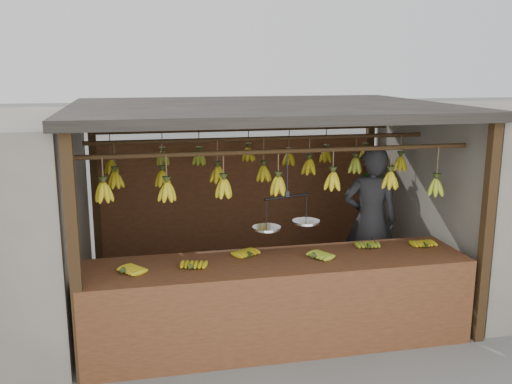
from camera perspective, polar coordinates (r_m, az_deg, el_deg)
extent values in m
plane|color=#5B5B57|center=(7.17, 0.51, -10.72)|extent=(80.00, 80.00, 0.00)
cube|color=#301F0F|center=(5.23, -17.68, -6.81)|extent=(0.10, 0.10, 2.30)
cube|color=#301F0F|center=(6.24, 22.02, -4.02)|extent=(0.10, 0.10, 2.30)
cube|color=#301F0F|center=(8.12, -15.78, 0.12)|extent=(0.10, 0.10, 2.30)
cube|color=#301F0F|center=(8.80, 11.16, 1.30)|extent=(0.10, 0.10, 2.30)
cube|color=black|center=(6.60, 0.55, 8.37)|extent=(4.30, 3.30, 0.10)
cylinder|color=#301F0F|center=(5.67, 2.77, 4.11)|extent=(4.00, 0.05, 0.05)
cylinder|color=#301F0F|center=(6.63, 0.55, 5.36)|extent=(4.00, 0.05, 0.05)
cylinder|color=#301F0F|center=(7.61, -1.11, 6.28)|extent=(4.00, 0.05, 0.05)
cube|color=#562F19|center=(8.28, -1.74, -0.94)|extent=(4.00, 0.06, 1.80)
cube|color=#562F19|center=(5.84, 2.23, -7.19)|extent=(3.91, 0.87, 0.08)
cube|color=#562F19|center=(5.61, 3.31, -12.60)|extent=(3.91, 0.04, 0.90)
cube|color=#301F0F|center=(5.52, -16.35, -14.01)|extent=(0.07, 0.07, 0.82)
cube|color=#301F0F|center=(6.38, 19.76, -10.54)|extent=(0.07, 0.07, 0.82)
cube|color=#301F0F|center=(6.22, -15.87, -10.87)|extent=(0.07, 0.07, 0.82)
cube|color=#301F0F|center=(6.99, 16.44, -8.25)|extent=(0.07, 0.07, 0.82)
ellipsoid|color=#B9A313|center=(5.55, -13.00, -7.81)|extent=(0.30, 0.29, 0.06)
ellipsoid|color=#B9A313|center=(5.56, -6.41, -7.51)|extent=(0.24, 0.28, 0.06)
ellipsoid|color=#B9A313|center=(5.88, -0.50, -6.32)|extent=(0.27, 0.30, 0.06)
ellipsoid|color=#92A523|center=(5.85, 5.94, -6.49)|extent=(0.30, 0.28, 0.06)
ellipsoid|color=#92A523|center=(6.25, 11.30, -5.41)|extent=(0.21, 0.26, 0.06)
ellipsoid|color=#B9A313|center=(6.44, 16.72, -5.17)|extent=(0.19, 0.24, 0.06)
ellipsoid|color=#B9A313|center=(5.54, -14.97, -0.02)|extent=(0.16, 0.16, 0.28)
ellipsoid|color=#B9A313|center=(5.54, -8.88, 0.02)|extent=(0.16, 0.16, 0.28)
ellipsoid|color=#B9A313|center=(5.63, -3.25, 0.35)|extent=(0.16, 0.16, 0.28)
ellipsoid|color=#B9A313|center=(5.75, 2.22, 0.60)|extent=(0.16, 0.16, 0.28)
ellipsoid|color=#B9A313|center=(5.87, 7.67, 1.08)|extent=(0.16, 0.16, 0.28)
ellipsoid|color=#B9A313|center=(6.16, 13.26, 1.16)|extent=(0.16, 0.16, 0.28)
ellipsoid|color=#92A523|center=(6.35, 17.54, 0.46)|extent=(0.16, 0.16, 0.28)
ellipsoid|color=#B9A313|center=(6.50, -13.86, 1.18)|extent=(0.16, 0.16, 0.28)
ellipsoid|color=#B9A313|center=(6.59, -9.33, 1.35)|extent=(0.16, 0.16, 0.28)
ellipsoid|color=#B9A313|center=(6.56, -3.84, 1.75)|extent=(0.16, 0.16, 0.28)
ellipsoid|color=#B9A313|center=(6.68, 0.77, 1.87)|extent=(0.16, 0.16, 0.28)
ellipsoid|color=#B9A313|center=(6.82, 5.33, 2.53)|extent=(0.16, 0.16, 0.28)
ellipsoid|color=#92A523|center=(7.04, 9.90, 2.62)|extent=(0.16, 0.16, 0.28)
ellipsoid|color=#B9A313|center=(7.24, 14.23, 2.76)|extent=(0.16, 0.16, 0.28)
ellipsoid|color=#B9A313|center=(7.54, -14.27, 2.47)|extent=(0.16, 0.16, 0.28)
ellipsoid|color=#92A523|center=(7.54, -9.30, 3.32)|extent=(0.16, 0.16, 0.28)
ellipsoid|color=#92A523|center=(7.58, -5.69, 3.39)|extent=(0.16, 0.16, 0.28)
ellipsoid|color=#B9A313|center=(7.65, -0.75, 3.79)|extent=(0.16, 0.16, 0.28)
ellipsoid|color=#B9A313|center=(7.80, 3.31, 3.33)|extent=(0.16, 0.16, 0.28)
ellipsoid|color=#B9A313|center=(8.00, 6.99, 3.64)|extent=(0.16, 0.16, 0.28)
ellipsoid|color=#B9A313|center=(8.16, 10.88, 3.78)|extent=(0.16, 0.16, 0.28)
cylinder|color=black|center=(5.72, 3.15, 1.81)|extent=(0.02, 0.02, 0.47)
cylinder|color=black|center=(5.77, 3.12, -0.48)|extent=(0.50, 0.18, 0.02)
cylinder|color=silver|center=(5.72, 1.07, -3.67)|extent=(0.28, 0.28, 0.02)
cylinder|color=silver|center=(5.97, 5.02, -3.03)|extent=(0.28, 0.28, 0.02)
imported|color=#262628|center=(7.25, 11.36, -2.86)|extent=(0.78, 0.61, 1.87)
cube|color=red|center=(8.59, 11.27, 2.97)|extent=(0.08, 0.26, 0.34)
cube|color=#199926|center=(8.64, 11.19, 1.24)|extent=(0.08, 0.26, 0.34)
cube|color=yellow|center=(8.70, 11.11, -0.69)|extent=(0.08, 0.26, 0.34)
cube|color=#1426BF|center=(8.79, 11.01, -3.03)|extent=(0.08, 0.26, 0.34)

